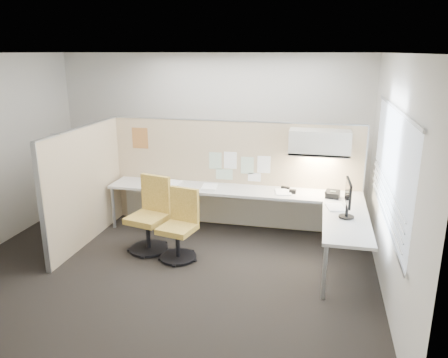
% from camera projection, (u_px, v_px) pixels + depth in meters
% --- Properties ---
extents(floor, '(5.50, 4.50, 0.01)m').
position_uv_depth(floor, '(171.00, 264.00, 6.03)').
color(floor, black).
rests_on(floor, ground).
extents(ceiling, '(5.50, 4.50, 0.01)m').
position_uv_depth(ceiling, '(163.00, 53.00, 5.24)').
color(ceiling, white).
rests_on(ceiling, wall_back).
extents(wall_back, '(5.50, 0.02, 2.80)m').
position_uv_depth(wall_back, '(211.00, 134.00, 7.74)').
color(wall_back, beige).
rests_on(wall_back, ground).
extents(wall_front, '(5.50, 0.02, 2.80)m').
position_uv_depth(wall_front, '(73.00, 234.00, 3.53)').
color(wall_front, beige).
rests_on(wall_front, ground).
extents(wall_right, '(0.02, 4.50, 2.80)m').
position_uv_depth(wall_right, '(392.00, 179.00, 5.06)').
color(wall_right, beige).
rests_on(wall_right, ground).
extents(window_pane, '(0.01, 2.80, 1.30)m').
position_uv_depth(window_pane, '(391.00, 166.00, 5.02)').
color(window_pane, '#9EA8B8').
rests_on(window_pane, wall_right).
extents(partition_back, '(4.10, 0.06, 1.75)m').
position_uv_depth(partition_back, '(234.00, 174.00, 7.17)').
color(partition_back, tan).
rests_on(partition_back, floor).
extents(partition_left, '(0.06, 2.20, 1.75)m').
position_uv_depth(partition_left, '(86.00, 186.00, 6.57)').
color(partition_left, tan).
rests_on(partition_left, floor).
extents(desk, '(4.00, 2.07, 0.73)m').
position_uv_depth(desk, '(252.00, 201.00, 6.72)').
color(desk, beige).
rests_on(desk, floor).
extents(overhead_bin, '(0.90, 0.36, 0.38)m').
position_uv_depth(overhead_bin, '(320.00, 143.00, 6.51)').
color(overhead_bin, beige).
rests_on(overhead_bin, partition_back).
extents(task_light_strip, '(0.60, 0.06, 0.02)m').
position_uv_depth(task_light_strip, '(319.00, 156.00, 6.57)').
color(task_light_strip, '#FFEABF').
rests_on(task_light_strip, overhead_bin).
extents(pinned_papers, '(1.01, 0.00, 0.47)m').
position_uv_depth(pinned_papers, '(238.00, 166.00, 7.07)').
color(pinned_papers, '#8CBF8C').
rests_on(pinned_papers, partition_back).
extents(poster, '(0.28, 0.00, 0.35)m').
position_uv_depth(poster, '(140.00, 138.00, 7.32)').
color(poster, orange).
rests_on(poster, partition_back).
extents(chair_left, '(0.60, 0.62, 1.07)m').
position_uv_depth(chair_left, '(151.00, 217.00, 6.36)').
color(chair_left, black).
rests_on(chair_left, floor).
extents(chair_right, '(0.54, 0.56, 0.98)m').
position_uv_depth(chair_right, '(180.00, 227.00, 6.10)').
color(chair_right, black).
rests_on(chair_right, floor).
extents(monitor, '(0.20, 0.48, 0.50)m').
position_uv_depth(monitor, '(348.00, 197.00, 5.62)').
color(monitor, black).
rests_on(monitor, desk).
extents(phone, '(0.23, 0.22, 0.12)m').
position_uv_depth(phone, '(332.00, 194.00, 6.47)').
color(phone, black).
rests_on(phone, desk).
extents(stapler, '(0.14, 0.09, 0.05)m').
position_uv_depth(stapler, '(285.00, 188.00, 6.84)').
color(stapler, black).
rests_on(stapler, desk).
extents(tape_dispenser, '(0.10, 0.07, 0.06)m').
position_uv_depth(tape_dispenser, '(293.00, 192.00, 6.67)').
color(tape_dispenser, black).
rests_on(tape_dispenser, desk).
extents(coat_hook, '(0.18, 0.48, 1.42)m').
position_uv_depth(coat_hook, '(53.00, 161.00, 5.85)').
color(coat_hook, silver).
rests_on(coat_hook, partition_left).
extents(paper_stack_0, '(0.24, 0.31, 0.04)m').
position_uv_depth(paper_stack_0, '(151.00, 182.00, 7.20)').
color(paper_stack_0, white).
rests_on(paper_stack_0, desk).
extents(paper_stack_1, '(0.30, 0.35, 0.02)m').
position_uv_depth(paper_stack_1, '(172.00, 183.00, 7.17)').
color(paper_stack_1, white).
rests_on(paper_stack_1, desk).
extents(paper_stack_2, '(0.26, 0.32, 0.04)m').
position_uv_depth(paper_stack_2, '(210.00, 187.00, 6.90)').
color(paper_stack_2, white).
rests_on(paper_stack_2, desk).
extents(paper_stack_3, '(0.28, 0.34, 0.02)m').
position_uv_depth(paper_stack_3, '(283.00, 192.00, 6.70)').
color(paper_stack_3, white).
rests_on(paper_stack_3, desk).
extents(paper_stack_4, '(0.29, 0.34, 0.02)m').
position_uv_depth(paper_stack_4, '(335.00, 207.00, 6.05)').
color(paper_stack_4, white).
rests_on(paper_stack_4, desk).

